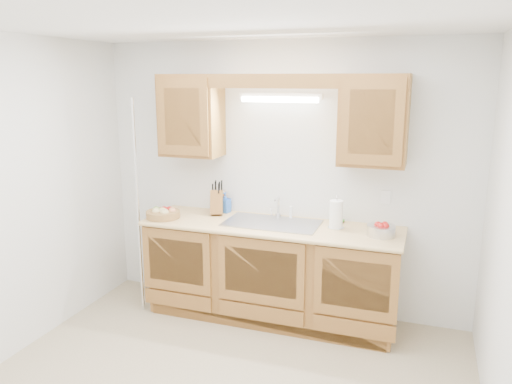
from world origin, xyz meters
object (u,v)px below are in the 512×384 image
at_px(fruit_basket, 163,213).
at_px(knife_block, 217,202).
at_px(apple_bowl, 381,230).
at_px(paper_towel, 336,215).

bearing_deg(fruit_basket, knife_block, 34.06).
bearing_deg(apple_bowl, paper_towel, 166.88).
height_order(knife_block, paper_towel, knife_block).
height_order(knife_block, apple_bowl, knife_block).
bearing_deg(apple_bowl, fruit_basket, -176.97).
relative_size(fruit_basket, knife_block, 1.14).
bearing_deg(paper_towel, fruit_basket, -172.94).
distance_m(knife_block, paper_towel, 1.16).
height_order(fruit_basket, apple_bowl, apple_bowl).
relative_size(knife_block, paper_towel, 1.14).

